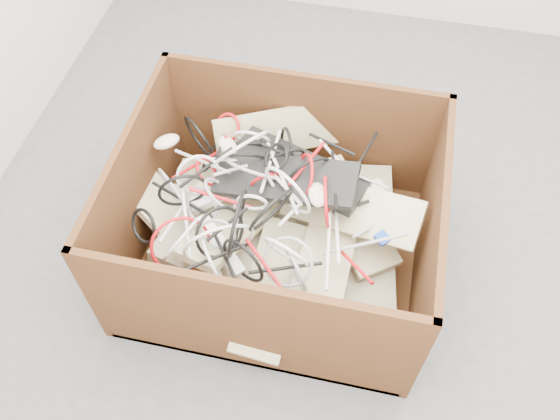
% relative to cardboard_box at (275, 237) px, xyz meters
% --- Properties ---
extents(ground, '(3.00, 3.00, 0.00)m').
position_rel_cardboard_box_xyz_m(ground, '(0.24, 0.17, -0.15)').
color(ground, '#4D4D4F').
rests_on(ground, ground).
extents(cardboard_box, '(1.09, 0.91, 0.57)m').
position_rel_cardboard_box_xyz_m(cardboard_box, '(0.00, 0.00, 0.00)').
color(cardboard_box, '#371C0D').
rests_on(cardboard_box, ground).
extents(keyboard_pile, '(1.12, 1.00, 0.39)m').
position_rel_cardboard_box_xyz_m(keyboard_pile, '(0.01, 0.03, 0.13)').
color(keyboard_pile, beige).
rests_on(keyboard_pile, cardboard_box).
extents(mice_scatter, '(0.89, 0.63, 0.23)m').
position_rel_cardboard_box_xyz_m(mice_scatter, '(-0.01, 0.00, 0.20)').
color(mice_scatter, beige).
rests_on(mice_scatter, keyboard_pile).
extents(power_strip_left, '(0.28, 0.23, 0.13)m').
position_rel_cardboard_box_xyz_m(power_strip_left, '(-0.18, 0.05, 0.20)').
color(power_strip_left, white).
rests_on(power_strip_left, keyboard_pile).
extents(power_strip_right, '(0.22, 0.20, 0.08)m').
position_rel_cardboard_box_xyz_m(power_strip_right, '(-0.15, -0.19, 0.18)').
color(power_strip_right, white).
rests_on(power_strip_right, keyboard_pile).
extents(vga_plug, '(0.06, 0.06, 0.03)m').
position_rel_cardboard_box_xyz_m(vga_plug, '(0.38, -0.05, 0.19)').
color(vga_plug, '#0B32AE').
rests_on(vga_plug, keyboard_pile).
extents(cable_tangle, '(0.98, 0.77, 0.45)m').
position_rel_cardboard_box_xyz_m(cable_tangle, '(-0.11, -0.03, 0.25)').
color(cable_tangle, silver).
rests_on(cable_tangle, keyboard_pile).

